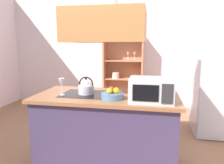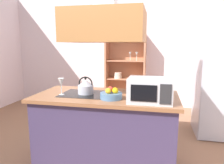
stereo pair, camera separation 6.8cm
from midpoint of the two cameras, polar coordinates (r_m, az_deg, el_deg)
wall_back at (r=5.32m, az=4.72°, el=8.29°), size 6.00×0.12×2.70m
kitchen_island at (r=2.72m, az=-0.86°, el=-12.67°), size 1.73×0.86×0.90m
range_hood at (r=2.53m, az=-0.93°, el=16.96°), size 0.90×0.70×1.17m
dish_cabinet at (r=5.16m, az=4.02°, el=1.78°), size 0.95×0.40×1.74m
kettle at (r=2.64m, az=-6.38°, el=-1.27°), size 0.19×0.19×0.22m
cutting_board at (r=2.79m, az=12.54°, el=-2.53°), size 0.36×0.27×0.02m
microwave at (r=2.29m, az=11.01°, el=-2.12°), size 0.46×0.35×0.26m
wine_glass_on_counter at (r=2.63m, az=-12.80°, el=-0.15°), size 0.08×0.08×0.21m
fruit_bowl at (r=2.39m, az=0.60°, el=-3.48°), size 0.25×0.25×0.14m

